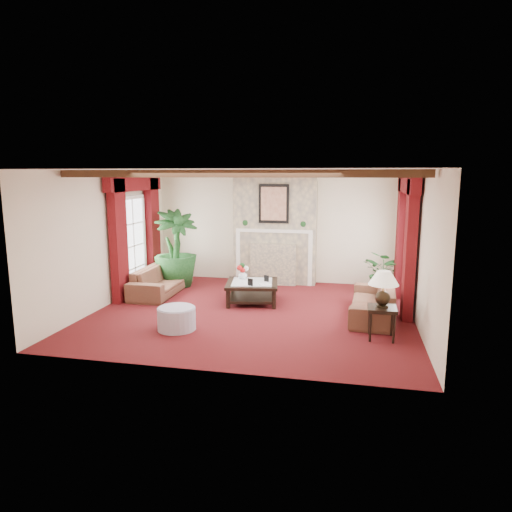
% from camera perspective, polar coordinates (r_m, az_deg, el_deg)
% --- Properties ---
extents(floor, '(6.00, 6.00, 0.00)m').
position_cam_1_polar(floor, '(8.90, -0.43, -7.02)').
color(floor, '#4C0D11').
rests_on(floor, ground).
extents(ceiling, '(6.00, 6.00, 0.00)m').
position_cam_1_polar(ceiling, '(8.50, -0.45, 10.65)').
color(ceiling, white).
rests_on(ceiling, floor).
extents(back_wall, '(6.00, 0.02, 2.70)m').
position_cam_1_polar(back_wall, '(11.27, 2.58, 3.64)').
color(back_wall, beige).
rests_on(back_wall, ground).
extents(left_wall, '(0.02, 5.50, 2.70)m').
position_cam_1_polar(left_wall, '(9.69, -18.05, 2.08)').
color(left_wall, beige).
rests_on(left_wall, ground).
extents(right_wall, '(0.02, 5.50, 2.70)m').
position_cam_1_polar(right_wall, '(8.48, 19.78, 0.89)').
color(right_wall, beige).
rests_on(right_wall, ground).
extents(ceiling_beams, '(6.00, 3.00, 0.12)m').
position_cam_1_polar(ceiling_beams, '(8.50, -0.45, 10.24)').
color(ceiling_beams, '#311D0F').
rests_on(ceiling_beams, ceiling).
extents(fireplace, '(2.00, 0.52, 2.70)m').
position_cam_1_polar(fireplace, '(11.00, 2.46, 10.52)').
color(fireplace, tan).
rests_on(fireplace, ground).
extents(french_door_left, '(0.10, 1.10, 2.16)m').
position_cam_1_polar(french_door_left, '(10.48, -15.41, 7.07)').
color(french_door_left, white).
rests_on(french_door_left, ground).
extents(french_door_right, '(0.10, 1.10, 2.16)m').
position_cam_1_polar(french_door_right, '(9.38, 19.09, 6.56)').
color(french_door_right, white).
rests_on(french_door_right, ground).
extents(curtains_left, '(0.20, 2.40, 2.55)m').
position_cam_1_polar(curtains_left, '(10.42, -14.97, 9.39)').
color(curtains_left, '#4B0A0C').
rests_on(curtains_left, ground).
extents(curtains_right, '(0.20, 2.40, 2.55)m').
position_cam_1_polar(curtains_right, '(9.36, 18.56, 9.16)').
color(curtains_right, '#4B0A0C').
rests_on(curtains_right, ground).
extents(sofa_left, '(2.05, 0.66, 0.79)m').
position_cam_1_polar(sofa_left, '(10.44, -11.75, -2.40)').
color(sofa_left, '#3E1018').
rests_on(sofa_left, ground).
extents(sofa_right, '(2.06, 0.80, 0.78)m').
position_cam_1_polar(sofa_right, '(8.82, 14.42, -4.88)').
color(sofa_right, '#3E1018').
rests_on(sofa_right, ground).
extents(potted_palm, '(2.83, 2.83, 1.02)m').
position_cam_1_polar(potted_palm, '(10.99, -9.95, -1.12)').
color(potted_palm, black).
rests_on(potted_palm, ground).
extents(small_plant, '(1.84, 1.85, 0.76)m').
position_cam_1_polar(small_plant, '(10.44, 15.77, -2.65)').
color(small_plant, black).
rests_on(small_plant, ground).
extents(coffee_table, '(1.21, 1.21, 0.43)m').
position_cam_1_polar(coffee_table, '(9.51, -0.48, -4.55)').
color(coffee_table, black).
rests_on(coffee_table, ground).
extents(side_table, '(0.50, 0.50, 0.53)m').
position_cam_1_polar(side_table, '(7.71, 15.41, -8.05)').
color(side_table, black).
rests_on(side_table, ground).
extents(ottoman, '(0.65, 0.65, 0.38)m').
position_cam_1_polar(ottoman, '(8.00, -9.90, -7.73)').
color(ottoman, '#9895A9').
rests_on(ottoman, ground).
extents(table_lamp, '(0.48, 0.48, 0.61)m').
position_cam_1_polar(table_lamp, '(7.56, 15.61, -3.94)').
color(table_lamp, black).
rests_on(table_lamp, side_table).
extents(flower_vase, '(0.32, 0.33, 0.19)m').
position_cam_1_polar(flower_vase, '(9.73, -1.69, -2.33)').
color(flower_vase, silver).
rests_on(flower_vase, coffee_table).
extents(book, '(0.22, 0.21, 0.28)m').
position_cam_1_polar(book, '(9.13, 0.53, -2.89)').
color(book, black).
rests_on(book, coffee_table).
extents(photo_frame_a, '(0.11, 0.06, 0.15)m').
position_cam_1_polar(photo_frame_a, '(9.11, -0.71, -3.32)').
color(photo_frame_a, black).
rests_on(photo_frame_a, coffee_table).
extents(photo_frame_b, '(0.11, 0.06, 0.14)m').
position_cam_1_polar(photo_frame_b, '(9.46, 1.31, -2.85)').
color(photo_frame_b, black).
rests_on(photo_frame_b, coffee_table).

